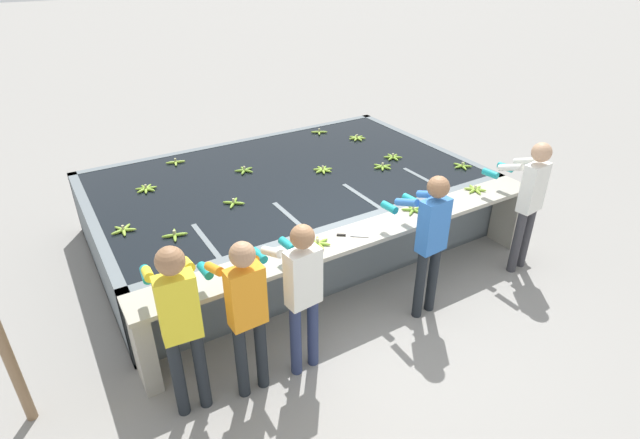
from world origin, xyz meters
The scene contains 24 objects.
ground_plane centered at (0.00, 0.00, 0.00)m, with size 80.00×80.00×0.00m, color gray.
wash_tank centered at (0.00, 2.05, 0.45)m, with size 5.13×3.22×0.91m.
work_ledge centered at (0.00, 0.23, 0.66)m, with size 5.13×0.45×0.91m.
worker_0 centered at (-2.20, -0.28, 1.04)m, with size 0.45×0.73×1.72m.
worker_1 centered at (-1.65, -0.35, 0.97)m, with size 0.42×0.72×1.63m.
worker_2 centered at (-1.11, -0.36, 0.97)m, with size 0.45×0.73×1.63m.
worker_3 centered at (0.47, -0.33, 1.02)m, with size 0.44×0.73×1.69m.
worker_4 centered at (2.09, -0.28, 1.03)m, with size 0.46×0.73×1.71m.
banana_bunch_floating_0 centered at (-1.17, 3.24, 0.92)m, with size 0.28×0.28×0.08m.
banana_bunch_floating_1 centered at (-0.44, 2.44, 0.92)m, with size 0.28×0.27×0.08m.
banana_bunch_floating_2 centered at (-2.25, 1.62, 0.92)m, with size 0.28×0.27×0.08m.
banana_bunch_floating_3 centered at (1.66, 2.70, 0.92)m, with size 0.28×0.27×0.08m.
banana_bunch_floating_4 centered at (-0.95, 1.60, 0.92)m, with size 0.24×0.24×0.08m.
banana_bunch_floating_5 centered at (1.64, 1.75, 0.92)m, with size 0.27×0.28×0.08m.
banana_bunch_floating_6 centered at (0.51, 1.89, 0.92)m, with size 0.28×0.28×0.08m.
banana_bunch_floating_7 centered at (1.29, 1.55, 0.92)m, with size 0.28×0.27×0.08m.
banana_bunch_floating_8 centered at (-1.76, 2.55, 0.92)m, with size 0.28×0.28×0.08m.
banana_bunch_floating_9 centered at (1.29, 3.27, 0.92)m, with size 0.26×0.26×0.08m.
banana_bunch_floating_10 centered at (-1.80, 1.22, 0.92)m, with size 0.28×0.28×0.08m.
banana_bunch_floating_11 centered at (2.27, 0.98, 0.92)m, with size 0.27×0.28×0.08m.
banana_bunch_ledge_0 centered at (-0.56, 0.26, 0.93)m, with size 0.28×0.28×0.08m.
banana_bunch_ledge_1 centered at (0.80, 0.31, 0.93)m, with size 0.27×0.28×0.08m.
banana_bunch_ledge_2 centered at (1.84, 0.33, 0.93)m, with size 0.28×0.28×0.08m.
knife_0 centered at (-0.19, 0.24, 0.92)m, with size 0.30×0.23×0.02m.
Camera 1 is at (-2.86, -3.57, 3.71)m, focal length 28.00 mm.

